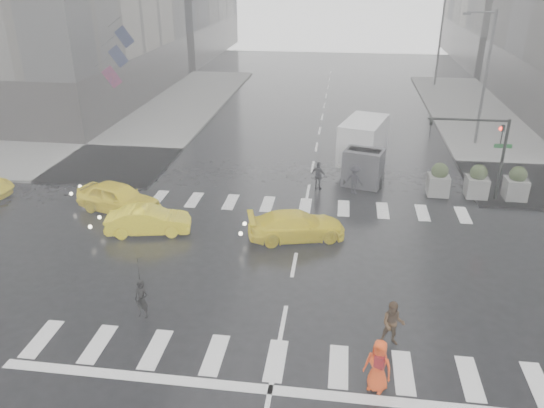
# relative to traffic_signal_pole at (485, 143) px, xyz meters

# --- Properties ---
(ground) EXTENTS (120.00, 120.00, 0.00)m
(ground) POSITION_rel_traffic_signal_pole_xyz_m (-9.01, -8.01, -3.22)
(ground) COLOR black
(ground) RESTS_ON ground
(sidewalk_nw) EXTENTS (35.00, 35.00, 0.15)m
(sidewalk_nw) POSITION_rel_traffic_signal_pole_xyz_m (-28.51, 9.49, -3.14)
(sidewalk_nw) COLOR slate
(sidewalk_nw) RESTS_ON ground
(road_markings) EXTENTS (18.00, 48.00, 0.01)m
(road_markings) POSITION_rel_traffic_signal_pole_xyz_m (-9.01, -8.01, -3.21)
(road_markings) COLOR silver
(road_markings) RESTS_ON ground
(traffic_signal_pole) EXTENTS (4.45, 0.42, 4.50)m
(traffic_signal_pole) POSITION_rel_traffic_signal_pole_xyz_m (0.00, 0.00, 0.00)
(traffic_signal_pole) COLOR black
(traffic_signal_pole) RESTS_ON ground
(street_lamp_near) EXTENTS (2.15, 0.22, 9.00)m
(street_lamp_near) POSITION_rel_traffic_signal_pole_xyz_m (1.86, 9.99, 1.73)
(street_lamp_near) COLOR #59595B
(street_lamp_near) RESTS_ON ground
(street_lamp_far) EXTENTS (2.15, 0.22, 9.00)m
(street_lamp_far) POSITION_rel_traffic_signal_pole_xyz_m (1.86, 29.99, 1.73)
(street_lamp_far) COLOR #59595B
(street_lamp_far) RESTS_ON ground
(planter_west) EXTENTS (1.10, 1.10, 1.80)m
(planter_west) POSITION_rel_traffic_signal_pole_xyz_m (-2.01, 0.19, -2.23)
(planter_west) COLOR slate
(planter_west) RESTS_ON ground
(planter_mid) EXTENTS (1.10, 1.10, 1.80)m
(planter_mid) POSITION_rel_traffic_signal_pole_xyz_m (-0.01, 0.19, -2.23)
(planter_mid) COLOR slate
(planter_mid) RESTS_ON ground
(planter_east) EXTENTS (1.10, 1.10, 1.80)m
(planter_east) POSITION_rel_traffic_signal_pole_xyz_m (1.99, 0.19, -2.23)
(planter_east) COLOR slate
(planter_east) RESTS_ON ground
(flag_cluster) EXTENTS (2.87, 3.06, 4.69)m
(flag_cluster) POSITION_rel_traffic_signal_pole_xyz_m (-24.09, 10.49, 2.42)
(flag_cluster) COLOR #59595B
(flag_cluster) RESTS_ON ground
(pedestrian_black) EXTENTS (1.15, 1.16, 2.43)m
(pedestrian_black) POSITION_rel_traffic_signal_pole_xyz_m (-14.03, -12.33, -1.54)
(pedestrian_black) COLOR black
(pedestrian_black) RESTS_ON ground
(pedestrian_brown) EXTENTS (0.82, 0.66, 1.61)m
(pedestrian_brown) POSITION_rel_traffic_signal_pole_xyz_m (-5.31, -12.65, -2.41)
(pedestrian_brown) COLOR #402A17
(pedestrian_brown) RESTS_ON ground
(pedestrian_orange) EXTENTS (0.99, 0.85, 1.72)m
(pedestrian_orange) POSITION_rel_traffic_signal_pole_xyz_m (-5.88, -14.81, -2.35)
(pedestrian_orange) COLOR #EB4210
(pedestrian_orange) RESTS_ON ground
(pedestrian_far_a) EXTENTS (1.11, 0.95, 1.63)m
(pedestrian_far_a) POSITION_rel_traffic_signal_pole_xyz_m (-8.47, 0.38, -2.40)
(pedestrian_far_a) COLOR black
(pedestrian_far_a) RESTS_ON ground
(pedestrian_far_b) EXTENTS (1.20, 1.08, 1.63)m
(pedestrian_far_b) POSITION_rel_traffic_signal_pole_xyz_m (-6.47, 0.09, -2.40)
(pedestrian_far_b) COLOR black
(pedestrian_far_b) RESTS_ON ground
(taxi_front) EXTENTS (4.80, 3.11, 1.52)m
(taxi_front) POSITION_rel_traffic_signal_pole_xyz_m (-18.40, -3.93, -2.46)
(taxi_front) COLOR yellow
(taxi_front) RESTS_ON ground
(taxi_mid) EXTENTS (4.08, 2.13, 1.28)m
(taxi_mid) POSITION_rel_traffic_signal_pole_xyz_m (-16.07, -6.01, -2.58)
(taxi_mid) COLOR yellow
(taxi_mid) RESTS_ON ground
(taxi_rear) EXTENTS (4.28, 2.80, 1.30)m
(taxi_rear) POSITION_rel_traffic_signal_pole_xyz_m (-9.14, -5.59, -2.57)
(taxi_rear) COLOR yellow
(taxi_rear) RESTS_ON ground
(box_truck) EXTENTS (2.17, 5.78, 3.07)m
(box_truck) POSITION_rel_traffic_signal_pole_xyz_m (-6.01, 3.31, -1.58)
(box_truck) COLOR silver
(box_truck) RESTS_ON ground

